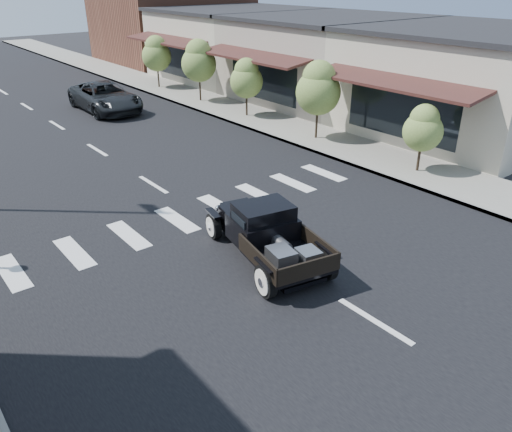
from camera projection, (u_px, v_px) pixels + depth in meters
ground at (283, 265)px, 12.93m from camera, size 120.00×120.00×0.00m
road at (72, 134)px, 23.45m from camera, size 14.00×80.00×0.02m
road_markings at (117, 163)px, 19.95m from camera, size 12.00×60.00×0.06m
sidewalk_right at (220, 106)px, 28.21m from camera, size 3.00×80.00×0.15m
storefront_near at (468, 83)px, 23.20m from camera, size 10.00×9.00×4.50m
storefront_mid at (328, 60)px, 29.52m from camera, size 10.00×9.00×4.50m
storefront_far at (237, 45)px, 35.83m from camera, size 10.00×9.00×4.50m
far_building_right at (171, 17)px, 42.58m from camera, size 11.00×10.00×7.00m
small_tree_a at (422, 139)px, 18.25m from camera, size 1.44×1.44×2.41m
small_tree_b at (318, 101)px, 21.83m from camera, size 1.96×1.96×3.27m
small_tree_c at (247, 88)px, 25.52m from camera, size 1.68×1.68×2.79m
small_tree_d at (199, 71)px, 28.51m from camera, size 1.98×1.98×3.30m
small_tree_e at (157, 62)px, 32.05m from camera, size 1.85×1.85×3.09m
hotrod_pickup at (267, 233)px, 12.92m from camera, size 2.89×4.70×1.52m
second_car at (105, 97)px, 27.17m from camera, size 2.60×5.48×1.51m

